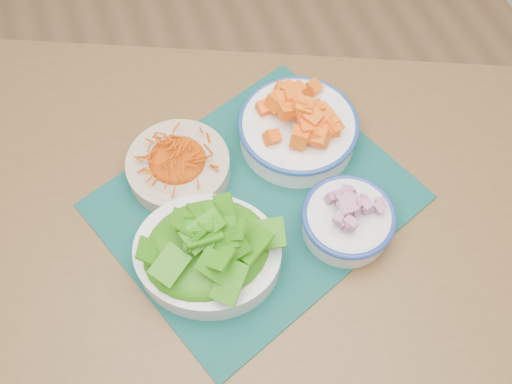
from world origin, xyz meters
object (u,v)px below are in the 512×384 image
Objects in this scene: placemat at (256,201)px; lettuce_bowl at (207,249)px; squash_bowl at (299,124)px; carrot_bowl at (178,163)px; table at (268,259)px; onion_bowl at (348,218)px.

placemat is 0.15m from lettuce_bowl.
carrot_bowl is at bearing -180.00° from squash_bowl.
carrot_bowl reaches higher than table.
carrot_bowl is at bearing 114.49° from lettuce_bowl.
carrot_bowl is 0.88× the size of squash_bowl.
lettuce_bowl is (-0.11, -0.01, 0.15)m from table.
placemat is 0.15m from carrot_bowl.
onion_bowl is (0.24, -0.02, -0.01)m from lettuce_bowl.
onion_bowl is (0.24, -0.20, 0.01)m from carrot_bowl.
squash_bowl is (0.12, 0.17, 0.15)m from table.
squash_bowl reaches higher than placemat.
table is 0.12m from placemat.
lettuce_bowl is at bearing -89.92° from carrot_bowl.
placemat is 1.66× the size of lettuce_bowl.
table is 0.24m from carrot_bowl.
squash_bowl is 1.43× the size of onion_bowl.
lettuce_bowl is 0.24m from onion_bowl.
onion_bowl is (0.01, -0.20, -0.01)m from squash_bowl.
carrot_bowl is at bearing 140.02° from onion_bowl.
table is 0.25m from squash_bowl.
placemat is 1.79× the size of squash_bowl.
squash_bowl is at bearing 63.22° from lettuce_bowl.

